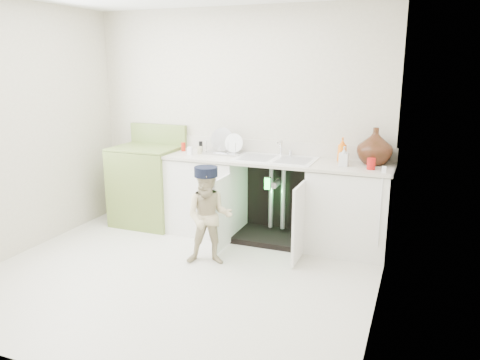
{
  "coord_description": "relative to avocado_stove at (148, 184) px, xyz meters",
  "views": [
    {
      "loc": [
        1.99,
        -3.46,
        1.89
      ],
      "look_at": [
        0.35,
        0.7,
        0.77
      ],
      "focal_mm": 35.0,
      "sensor_mm": 36.0,
      "label": 1
    }
  ],
  "objects": [
    {
      "name": "counter_run",
      "position": [
        1.62,
        0.03,
        0.0
      ],
      "size": [
        2.44,
        1.02,
        1.27
      ],
      "color": "white",
      "rests_on": "ground"
    },
    {
      "name": "room_shell",
      "position": [
        1.03,
        -1.18,
        0.77
      ],
      "size": [
        6.0,
        5.5,
        1.26
      ],
      "color": "beige",
      "rests_on": "ground"
    },
    {
      "name": "repair_worker",
      "position": [
        1.19,
        -0.82,
        -0.0
      ],
      "size": [
        0.73,
        0.74,
        0.95
      ],
      "rotation": [
        0.0,
        0.0,
        0.33
      ],
      "color": "beige",
      "rests_on": "ground"
    },
    {
      "name": "avocado_stove",
      "position": [
        0.0,
        0.0,
        0.0
      ],
      "size": [
        0.76,
        0.65,
        1.17
      ],
      "color": "olive",
      "rests_on": "ground"
    },
    {
      "name": "ground",
      "position": [
        1.03,
        -1.18,
        -0.48
      ],
      "size": [
        3.5,
        3.5,
        0.0
      ],
      "primitive_type": "plane",
      "color": "#BAB5A4",
      "rests_on": "ground"
    }
  ]
}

